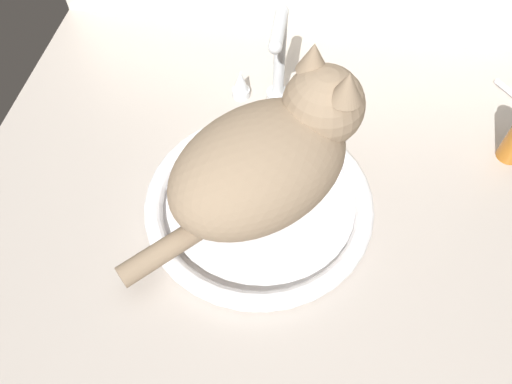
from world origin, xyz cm
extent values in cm
cube|color=#ADA399|center=(0.00, 0.00, 1.50)|extent=(105.58, 82.47, 3.00)
torus|color=white|center=(-5.54, -2.31, 4.42)|extent=(35.06, 35.06, 2.84)
cylinder|color=white|center=(-5.54, -2.31, 3.30)|extent=(30.80, 30.80, 0.60)
cylinder|color=silver|center=(-5.54, 21.16, 3.93)|extent=(4.00, 4.00, 1.87)
cylinder|color=silver|center=(-5.54, 21.16, 13.13)|extent=(2.00, 2.00, 16.52)
sphere|color=silver|center=(-5.54, 21.16, 21.39)|extent=(2.20, 2.20, 2.20)
cylinder|color=silver|center=(-5.54, 17.11, 21.39)|extent=(2.00, 8.10, 2.00)
sphere|color=silver|center=(-5.54, 13.06, 21.39)|extent=(2.10, 2.10, 2.10)
cylinder|color=silver|center=(-12.26, 21.16, 3.80)|extent=(3.20, 3.20, 1.60)
cone|color=silver|center=(-12.26, 21.16, 6.75)|extent=(2.88, 2.88, 4.29)
cylinder|color=silver|center=(1.18, 21.16, 3.80)|extent=(3.20, 3.20, 1.60)
cone|color=silver|center=(1.18, 21.16, 6.75)|extent=(2.88, 2.88, 4.29)
ellipsoid|color=#8C755B|center=(-5.54, -2.31, 13.27)|extent=(32.60, 32.76, 14.86)
sphere|color=#8C755B|center=(2.13, 5.57, 18.33)|extent=(11.57, 11.57, 11.57)
cone|color=#8C755B|center=(-0.35, 7.99, 24.55)|extent=(4.40, 4.40, 4.34)
cone|color=#8C755B|center=(4.62, 3.14, 24.55)|extent=(4.40, 4.40, 4.34)
ellipsoid|color=silver|center=(5.16, 8.68, 17.17)|extent=(5.91, 5.88, 3.70)
ellipsoid|color=silver|center=(1.17, 4.58, 12.52)|extent=(12.75, 12.70, 8.17)
cylinder|color=#8C755B|center=(-16.94, -14.03, 7.44)|extent=(11.68, 11.87, 3.20)
camera|label=1|loc=(0.47, -42.79, 66.99)|focal=34.25mm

